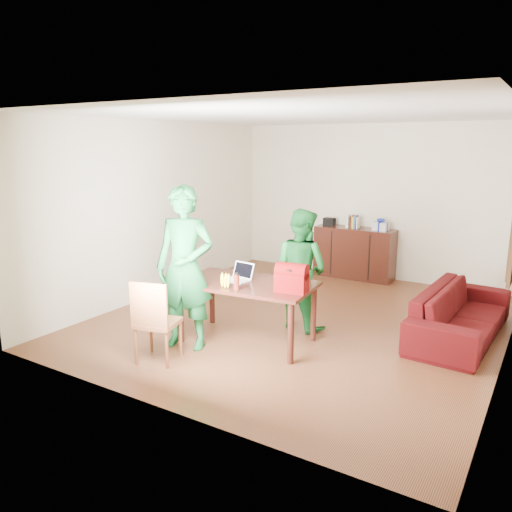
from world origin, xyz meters
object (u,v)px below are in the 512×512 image
Objects in this scene: table at (247,290)px; laptop at (236,277)px; chair at (158,337)px; person_far at (301,269)px; sofa at (461,313)px; bottle at (237,281)px; person_near at (185,268)px; red_bag at (292,281)px.

table is 0.20m from laptop.
chair is 1.17m from laptop.
person_far is at bearing 68.09° from laptop.
laptop is 0.15× the size of sofa.
laptop is (-0.15, -0.01, 0.13)m from table.
chair is (-0.54, -0.99, -0.38)m from table.
bottle is 2.84m from sofa.
person_near is 3.42m from sofa.
table is 0.80× the size of sofa.
red_bag is at bearing 3.84° from laptop.
person_near is (-0.53, -0.50, 0.30)m from table.
person_far reaches higher than laptop.
sofa is (2.32, 1.51, -0.48)m from laptop.
red_bag is 0.17× the size of sofa.
person_far is at bearing 39.79° from person_near.
chair and bottle have the same top height.
person_near is 1.24m from red_bag.
chair is at bearing -149.08° from red_bag.
table is at bearing 127.78° from sofa.
person_far is (0.85, 1.78, 0.51)m from chair.
sofa is at bearing 40.98° from laptop.
chair is at bearing -124.23° from table.
person_far is 7.91× the size of bottle.
bottle is at bearing 32.44° from chair.
table is 0.38m from bottle.
table is 0.87× the size of person_near.
bottle is at bearing -84.43° from table.
bottle reaches higher than sofa.
bottle is 0.62m from red_bag.
chair is 1.06m from bottle.
person_near is at bearing 73.96° from chair.
bottle is at bearing -0.67° from person_near.
table is at bearing 13.66° from laptop.
chair is 0.49× the size of person_near.
table is at bearing 80.92° from person_far.
person_near is at bearing 69.26° from person_far.
person_far reaches higher than sofa.
red_bag is at bearing 24.15° from bottle.
bottle is at bearing 134.00° from sofa.
chair is 0.60× the size of person_far.
sofa is (2.11, 1.82, -0.54)m from bottle.
laptop is at bearing -179.90° from table.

